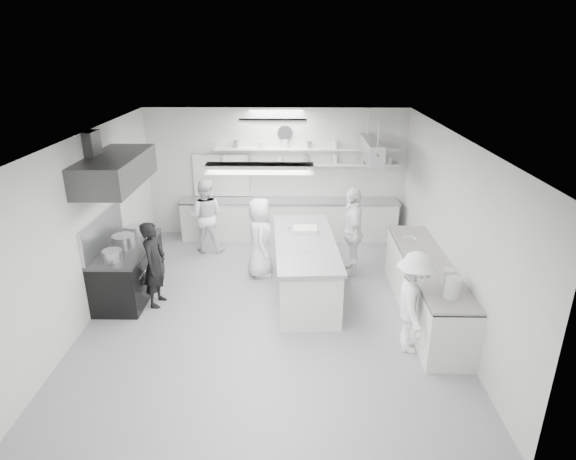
{
  "coord_description": "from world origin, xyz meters",
  "views": [
    {
      "loc": [
        0.42,
        -7.43,
        4.34
      ],
      "look_at": [
        0.31,
        0.6,
        1.21
      ],
      "focal_mm": 29.98,
      "sensor_mm": 36.0,
      "label": 1
    }
  ],
  "objects_px": {
    "stove": "(129,272)",
    "cook_back": "(205,216)",
    "back_counter": "(289,219)",
    "right_counter": "(426,289)",
    "prep_island": "(305,268)",
    "cook_stove": "(154,264)"
  },
  "relations": [
    {
      "from": "cook_back",
      "to": "prep_island",
      "type": "bearing_deg",
      "value": 139.53
    },
    {
      "from": "back_counter",
      "to": "cook_stove",
      "type": "height_order",
      "value": "cook_stove"
    },
    {
      "from": "prep_island",
      "to": "cook_stove",
      "type": "height_order",
      "value": "cook_stove"
    },
    {
      "from": "stove",
      "to": "cook_back",
      "type": "distance_m",
      "value": 2.32
    },
    {
      "from": "cook_stove",
      "to": "cook_back",
      "type": "relative_size",
      "value": 0.94
    },
    {
      "from": "prep_island",
      "to": "right_counter",
      "type": "bearing_deg",
      "value": -22.54
    },
    {
      "from": "prep_island",
      "to": "cook_back",
      "type": "height_order",
      "value": "cook_back"
    },
    {
      "from": "right_counter",
      "to": "prep_island",
      "type": "distance_m",
      "value": 2.15
    },
    {
      "from": "stove",
      "to": "cook_back",
      "type": "bearing_deg",
      "value": 61.95
    },
    {
      "from": "cook_stove",
      "to": "cook_back",
      "type": "xyz_separation_m",
      "value": [
        0.48,
        2.36,
        0.05
      ]
    },
    {
      "from": "stove",
      "to": "back_counter",
      "type": "xyz_separation_m",
      "value": [
        2.9,
        2.8,
        0.01
      ]
    },
    {
      "from": "stove",
      "to": "right_counter",
      "type": "relative_size",
      "value": 0.55
    },
    {
      "from": "back_counter",
      "to": "cook_back",
      "type": "relative_size",
      "value": 3.05
    },
    {
      "from": "back_counter",
      "to": "right_counter",
      "type": "distance_m",
      "value": 4.13
    },
    {
      "from": "right_counter",
      "to": "cook_stove",
      "type": "height_order",
      "value": "cook_stove"
    },
    {
      "from": "back_counter",
      "to": "cook_back",
      "type": "bearing_deg",
      "value": -156.81
    },
    {
      "from": "back_counter",
      "to": "prep_island",
      "type": "bearing_deg",
      "value": -83.25
    },
    {
      "from": "stove",
      "to": "prep_island",
      "type": "xyz_separation_m",
      "value": [
        3.22,
        0.1,
        0.04
      ]
    },
    {
      "from": "stove",
      "to": "cook_back",
      "type": "height_order",
      "value": "cook_back"
    },
    {
      "from": "back_counter",
      "to": "cook_back",
      "type": "height_order",
      "value": "cook_back"
    },
    {
      "from": "prep_island",
      "to": "cook_back",
      "type": "relative_size",
      "value": 1.63
    },
    {
      "from": "stove",
      "to": "cook_back",
      "type": "xyz_separation_m",
      "value": [
        1.08,
        2.02,
        0.37
      ]
    }
  ]
}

